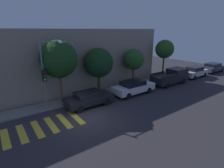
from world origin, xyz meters
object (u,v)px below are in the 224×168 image
(traffic_light_pole, at_px, (48,68))
(sedan_tail_of_row, at_px, (213,67))
(tree_near_corner, at_px, (59,59))
(tree_far_end, at_px, (134,60))
(pickup_truck, at_px, (171,77))
(sedan_near_corner, at_px, (89,98))
(tree_midblock, at_px, (98,63))
(sedan_far_end, at_px, (195,72))
(tree_behind_truck, at_px, (165,49))
(sedan_middle, at_px, (133,87))

(traffic_light_pole, bearing_deg, sedan_tail_of_row, -2.87)
(traffic_light_pole, relative_size, tree_near_corner, 1.00)
(tree_far_end, bearing_deg, pickup_truck, -23.76)
(sedan_near_corner, height_order, tree_midblock, tree_midblock)
(tree_midblock, distance_m, tree_far_end, 4.79)
(sedan_far_end, relative_size, tree_behind_truck, 0.82)
(tree_near_corner, distance_m, tree_behind_truck, 14.27)
(sedan_tail_of_row, distance_m, tree_midblock, 20.45)
(sedan_near_corner, relative_size, sedan_middle, 0.92)
(traffic_light_pole, relative_size, sedan_near_corner, 1.35)
(traffic_light_pole, relative_size, sedan_far_end, 1.32)
(pickup_truck, relative_size, tree_midblock, 1.07)
(sedan_middle, xyz_separation_m, pickup_truck, (6.36, 0.00, 0.15))
(sedan_middle, height_order, sedan_tail_of_row, sedan_tail_of_row)
(sedan_far_end, bearing_deg, sedan_near_corner, 180.00)
(sedan_middle, distance_m, tree_near_corner, 8.06)
(pickup_truck, relative_size, tree_behind_truck, 0.98)
(traffic_light_pole, bearing_deg, tree_far_end, 4.32)
(tree_near_corner, height_order, tree_far_end, tree_near_corner)
(traffic_light_pole, xyz_separation_m, sedan_tail_of_row, (25.41, -1.27, -2.87))
(sedan_far_end, relative_size, sedan_tail_of_row, 0.94)
(pickup_truck, height_order, tree_near_corner, tree_near_corner)
(sedan_middle, relative_size, tree_near_corner, 0.81)
(traffic_light_pole, xyz_separation_m, tree_behind_truck, (15.47, 0.76, 0.44))
(sedan_far_end, xyz_separation_m, sedan_tail_of_row, (5.37, 0.00, -0.02))
(pickup_truck, height_order, tree_far_end, tree_far_end)
(sedan_middle, bearing_deg, tree_far_end, 49.19)
(sedan_middle, bearing_deg, traffic_light_pole, 171.25)
(tree_behind_truck, bearing_deg, tree_far_end, 180.00)
(traffic_light_pole, bearing_deg, sedan_middle, -8.75)
(sedan_tail_of_row, height_order, tree_near_corner, tree_near_corner)
(tree_midblock, bearing_deg, sedan_middle, -33.75)
(sedan_middle, xyz_separation_m, tree_behind_truck, (7.22, 2.03, 3.32))
(sedan_far_end, distance_m, tree_near_corner, 19.24)
(sedan_tail_of_row, distance_m, tree_behind_truck, 10.66)
(tree_far_end, relative_size, tree_behind_truck, 0.84)
(pickup_truck, relative_size, sedan_far_end, 1.19)
(traffic_light_pole, bearing_deg, tree_near_corner, 32.17)
(sedan_near_corner, height_order, tree_behind_truck, tree_behind_truck)
(sedan_tail_of_row, bearing_deg, pickup_truck, 180.00)
(traffic_light_pole, height_order, sedan_near_corner, traffic_light_pole)
(sedan_far_end, height_order, tree_far_end, tree_far_end)
(tree_midblock, bearing_deg, sedan_tail_of_row, -5.74)
(sedan_near_corner, height_order, pickup_truck, pickup_truck)
(sedan_near_corner, distance_m, sedan_middle, 5.31)
(sedan_far_end, bearing_deg, pickup_truck, 180.00)
(tree_near_corner, bearing_deg, sedan_tail_of_row, -4.79)
(pickup_truck, bearing_deg, sedan_middle, 180.00)
(sedan_tail_of_row, xyz_separation_m, tree_near_corner, (-24.21, 2.03, 3.33))
(tree_behind_truck, bearing_deg, sedan_middle, -164.31)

